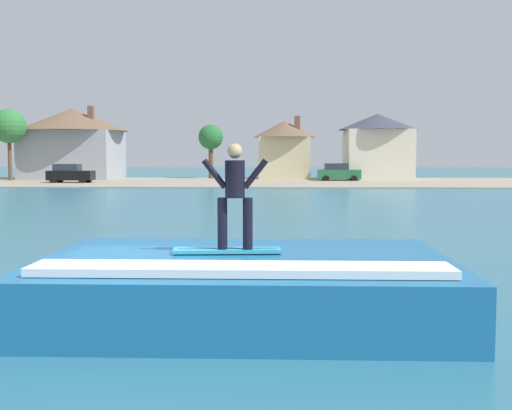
{
  "coord_description": "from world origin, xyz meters",
  "views": [
    {
      "loc": [
        2.5,
        -10.1,
        2.71
      ],
      "look_at": [
        1.97,
        5.4,
        1.48
      ],
      "focal_mm": 44.42,
      "sensor_mm": 36.0,
      "label": 1
    }
  ],
  "objects_px": {
    "surfer": "(235,190)",
    "tree_tall_bare": "(211,138)",
    "tree_short_bushy": "(9,127)",
    "house_with_chimney": "(73,139)",
    "house_gabled_white": "(378,144)",
    "car_near_shore": "(70,174)",
    "car_far_shore": "(338,172)",
    "wave_crest": "(246,285)",
    "house_small_cottage": "(284,146)",
    "surfboard": "(227,250)"
  },
  "relations": [
    {
      "from": "wave_crest",
      "to": "tree_tall_bare",
      "type": "distance_m",
      "value": 60.86
    },
    {
      "from": "house_gabled_white",
      "to": "house_with_chimney",
      "type": "bearing_deg",
      "value": 176.92
    },
    {
      "from": "wave_crest",
      "to": "tree_tall_bare",
      "type": "height_order",
      "value": "tree_tall_bare"
    },
    {
      "from": "car_near_shore",
      "to": "house_gabled_white",
      "type": "xyz_separation_m",
      "value": [
        30.4,
        8.83,
        2.92
      ]
    },
    {
      "from": "house_with_chimney",
      "to": "house_gabled_white",
      "type": "xyz_separation_m",
      "value": [
        33.49,
        -1.8,
        -0.58
      ]
    },
    {
      "from": "wave_crest",
      "to": "house_with_chimney",
      "type": "height_order",
      "value": "house_with_chimney"
    },
    {
      "from": "house_with_chimney",
      "to": "house_gabled_white",
      "type": "relative_size",
      "value": 1.44
    },
    {
      "from": "car_far_shore",
      "to": "tree_tall_bare",
      "type": "xyz_separation_m",
      "value": [
        -13.7,
        5.85,
        3.65
      ]
    },
    {
      "from": "wave_crest",
      "to": "house_gabled_white",
      "type": "relative_size",
      "value": 0.81
    },
    {
      "from": "car_near_shore",
      "to": "house_gabled_white",
      "type": "distance_m",
      "value": 31.79
    },
    {
      "from": "car_near_shore",
      "to": "tree_tall_bare",
      "type": "xyz_separation_m",
      "value": [
        12.24,
        11.36,
        3.65
      ]
    },
    {
      "from": "surfer",
      "to": "car_near_shore",
      "type": "relative_size",
      "value": 0.4
    },
    {
      "from": "wave_crest",
      "to": "house_small_cottage",
      "type": "bearing_deg",
      "value": 88.81
    },
    {
      "from": "car_near_shore",
      "to": "tree_short_bushy",
      "type": "xyz_separation_m",
      "value": [
        -7.89,
        4.99,
        4.68
      ]
    },
    {
      "from": "wave_crest",
      "to": "car_far_shore",
      "type": "bearing_deg",
      "value": 82.96
    },
    {
      "from": "wave_crest",
      "to": "surfer",
      "type": "relative_size",
      "value": 3.96
    },
    {
      "from": "house_gabled_white",
      "to": "tree_tall_bare",
      "type": "relative_size",
      "value": 1.38
    },
    {
      "from": "surfer",
      "to": "car_far_shore",
      "type": "xyz_separation_m",
      "value": [
        6.88,
        54.81,
        -1.19
      ]
    },
    {
      "from": "car_far_shore",
      "to": "house_gabled_white",
      "type": "height_order",
      "value": "house_gabled_white"
    },
    {
      "from": "surfboard",
      "to": "house_gabled_white",
      "type": "relative_size",
      "value": 0.21
    },
    {
      "from": "surfboard",
      "to": "car_near_shore",
      "type": "bearing_deg",
      "value": 111.03
    },
    {
      "from": "wave_crest",
      "to": "car_near_shore",
      "type": "bearing_deg",
      "value": 111.43
    },
    {
      "from": "surfboard",
      "to": "house_with_chimney",
      "type": "relative_size",
      "value": 0.15
    },
    {
      "from": "car_far_shore",
      "to": "house_small_cottage",
      "type": "distance_m",
      "value": 8.23
    },
    {
      "from": "tree_tall_bare",
      "to": "surfer",
      "type": "bearing_deg",
      "value": -83.58
    },
    {
      "from": "wave_crest",
      "to": "surfboard",
      "type": "xyz_separation_m",
      "value": [
        -0.29,
        -0.26,
        0.63
      ]
    },
    {
      "from": "wave_crest",
      "to": "surfer",
      "type": "bearing_deg",
      "value": -114.7
    },
    {
      "from": "wave_crest",
      "to": "tree_tall_bare",
      "type": "relative_size",
      "value": 1.11
    },
    {
      "from": "surfboard",
      "to": "car_far_shore",
      "type": "height_order",
      "value": "car_far_shore"
    },
    {
      "from": "car_far_shore",
      "to": "house_with_chimney",
      "type": "relative_size",
      "value": 0.36
    },
    {
      "from": "surfer",
      "to": "tree_short_bushy",
      "type": "xyz_separation_m",
      "value": [
        -26.95,
        54.28,
        3.48
      ]
    },
    {
      "from": "car_far_shore",
      "to": "house_small_cottage",
      "type": "height_order",
      "value": "house_small_cottage"
    },
    {
      "from": "wave_crest",
      "to": "house_small_cottage",
      "type": "xyz_separation_m",
      "value": [
        1.25,
        59.98,
        3.14
      ]
    },
    {
      "from": "house_small_cottage",
      "to": "tree_short_bushy",
      "type": "bearing_deg",
      "value": -167.98
    },
    {
      "from": "tree_tall_bare",
      "to": "car_far_shore",
      "type": "bearing_deg",
      "value": -23.13
    },
    {
      "from": "surfer",
      "to": "wave_crest",
      "type": "bearing_deg",
      "value": 65.3
    },
    {
      "from": "house_small_cottage",
      "to": "tree_short_bushy",
      "type": "distance_m",
      "value": 29.06
    },
    {
      "from": "surfer",
      "to": "car_far_shore",
      "type": "distance_m",
      "value": 55.25
    },
    {
      "from": "wave_crest",
      "to": "surfboard",
      "type": "bearing_deg",
      "value": -137.74
    },
    {
      "from": "wave_crest",
      "to": "house_with_chimney",
      "type": "xyz_separation_m",
      "value": [
        -22.31,
        59.6,
        3.92
      ]
    },
    {
      "from": "wave_crest",
      "to": "car_far_shore",
      "type": "distance_m",
      "value": 54.88
    },
    {
      "from": "car_far_shore",
      "to": "car_near_shore",
      "type": "bearing_deg",
      "value": -168.01
    },
    {
      "from": "car_near_shore",
      "to": "car_far_shore",
      "type": "xyz_separation_m",
      "value": [
        25.94,
        5.51,
        0.0
      ]
    },
    {
      "from": "surfboard",
      "to": "surfer",
      "type": "relative_size",
      "value": 1.04
    },
    {
      "from": "house_gabled_white",
      "to": "tree_tall_bare",
      "type": "distance_m",
      "value": 18.35
    },
    {
      "from": "tree_short_bushy",
      "to": "tree_tall_bare",
      "type": "bearing_deg",
      "value": 17.57
    },
    {
      "from": "car_near_shore",
      "to": "car_far_shore",
      "type": "bearing_deg",
      "value": 11.99
    },
    {
      "from": "surfer",
      "to": "tree_short_bushy",
      "type": "relative_size",
      "value": 0.23
    },
    {
      "from": "surfer",
      "to": "tree_tall_bare",
      "type": "xyz_separation_m",
      "value": [
        -6.82,
        60.66,
        2.45
      ]
    },
    {
      "from": "car_far_shore",
      "to": "tree_short_bushy",
      "type": "height_order",
      "value": "tree_short_bushy"
    }
  ]
}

